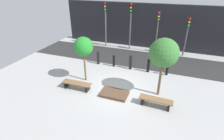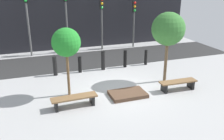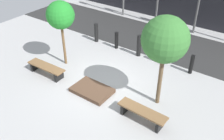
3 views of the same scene
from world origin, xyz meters
TOP-DOWN VIEW (x-y plane):
  - ground_plane at (0.00, 0.00)m, footprint 18.00×18.00m
  - road_strip at (0.00, 4.92)m, footprint 18.00×3.54m
  - building_facade at (0.00, 8.18)m, footprint 16.20×0.50m
  - bench_left at (-2.35, -0.81)m, footprint 1.81×0.53m
  - bench_right at (2.35, -0.81)m, footprint 1.74×0.51m
  - planter_bed at (0.00, -0.61)m, footprint 1.53×1.03m
  - tree_behind_left_bench at (-2.35, 0.33)m, footprint 1.18×1.18m
  - tree_behind_right_bench at (2.35, 0.33)m, footprint 1.55×1.55m
  - bollard_far_left at (-2.61, 2.90)m, footprint 0.21×0.21m
  - bollard_left at (-1.30, 2.90)m, footprint 0.19×0.19m
  - bollard_center at (0.00, 2.90)m, footprint 0.21×0.21m
  - bollard_right at (1.30, 2.90)m, footprint 0.19×0.19m
  - bollard_far_right at (2.61, 2.90)m, footprint 0.17×0.17m
  - traffic_light_west at (-3.62, 6.97)m, footprint 0.28×0.27m
  - traffic_light_mid_west at (-1.21, 6.97)m, footprint 0.28×0.27m
  - traffic_light_mid_east at (1.21, 6.97)m, footprint 0.28×0.27m
  - traffic_light_east at (3.62, 6.97)m, footprint 0.28×0.27m

SIDE VIEW (x-z plane):
  - ground_plane at x=0.00m, z-range 0.00..0.00m
  - road_strip at x=0.00m, z-range 0.00..0.01m
  - planter_bed at x=0.00m, z-range 0.00..0.16m
  - bench_left at x=-2.35m, z-range 0.10..0.53m
  - bench_right at x=2.35m, z-range 0.10..0.54m
  - bollard_left at x=-1.30m, z-range 0.00..0.87m
  - bollard_far_right at x=2.61m, z-range 0.00..0.87m
  - bollard_right at x=1.30m, z-range 0.00..0.97m
  - bollard_far_left at x=-2.61m, z-range 0.00..1.00m
  - bollard_center at x=0.00m, z-range 0.00..1.06m
  - building_facade at x=0.00m, z-range 0.00..4.06m
  - traffic_light_east at x=3.62m, z-range 0.64..3.94m
  - tree_behind_left_bench at x=-2.35m, z-range 0.85..3.77m
  - traffic_light_mid_east at x=1.21m, z-range 0.69..4.26m
  - tree_behind_right_bench at x=2.35m, z-range 0.88..4.23m
  - traffic_light_west at x=-3.62m, z-range 0.76..4.91m
  - traffic_light_mid_west at x=-1.21m, z-range 0.77..4.92m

